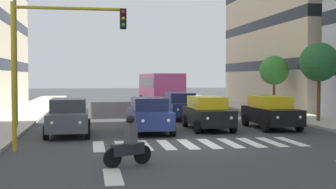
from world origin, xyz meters
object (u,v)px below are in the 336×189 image
object	(u,v)px
car_2	(149,115)
street_lamp_right	(23,36)
car_row2_0	(180,106)
car_1	(207,113)
car_3	(69,116)
bus_behind_traffic	(160,87)
street_tree_1	(319,62)
street_tree_2	(274,70)
traffic_light_gantry	(47,51)
motorcycle_with_rider	(129,145)
car_0	(271,112)

from	to	relation	value
car_2	street_lamp_right	xyz separation A→B (m)	(6.22, -2.21, 3.96)
car_row2_0	car_1	bearing A→B (deg)	92.94
car_3	bus_behind_traffic	size ratio (longest dim) A/B	0.42
bus_behind_traffic	street_tree_1	size ratio (longest dim) A/B	2.27
bus_behind_traffic	street_tree_2	distance (m)	10.38
traffic_light_gantry	street_tree_2	world-z (taller)	traffic_light_gantry
street_lamp_right	street_tree_1	xyz separation A→B (m)	(-16.73, -0.67, -1.24)
car_row2_0	motorcycle_with_rider	size ratio (longest dim) A/B	2.83
car_0	car_1	xyz separation A→B (m)	(3.42, -0.13, 0.00)
street_tree_1	street_tree_2	world-z (taller)	street_tree_1
car_3	street_tree_1	size ratio (longest dim) A/B	0.96
car_1	street_lamp_right	world-z (taller)	street_lamp_right
street_tree_1	street_tree_2	bearing A→B (deg)	-92.07
car_1	car_3	xyz separation A→B (m)	(7.01, 1.00, 0.00)
motorcycle_with_rider	street_tree_1	xyz separation A→B (m)	(-12.20, -11.00, 2.96)
street_lamp_right	motorcycle_with_rider	bearing A→B (deg)	113.70
car_0	street_tree_1	bearing A→B (deg)	-149.77
traffic_light_gantry	car_0	bearing A→B (deg)	-154.34
street_lamp_right	bus_behind_traffic	bearing A→B (deg)	-122.28
car_0	traffic_light_gantry	distance (m)	12.50
street_tree_1	street_lamp_right	bearing A→B (deg)	2.28
traffic_light_gantry	car_3	bearing A→B (deg)	-97.13
car_1	car_2	size ratio (longest dim) A/B	1.00
street_tree_1	car_3	bearing A→B (deg)	12.44
motorcycle_with_rider	car_row2_0	bearing A→B (deg)	-107.25
car_2	car_0	bearing A→B (deg)	-175.02
bus_behind_traffic	street_lamp_right	size ratio (longest dim) A/B	1.35
car_0	car_2	distance (m)	6.58
car_2	car_row2_0	bearing A→B (deg)	-113.72
car_2	traffic_light_gantry	xyz separation A→B (m)	(4.42, 4.70, 2.81)
traffic_light_gantry	street_lamp_right	size ratio (longest dim) A/B	0.70
street_tree_2	car_row2_0	bearing A→B (deg)	24.71
motorcycle_with_rider	car_2	bearing A→B (deg)	-101.75
car_3	street_tree_1	distance (m)	14.97
car_2	car_row2_0	world-z (taller)	same
car_0	street_tree_2	size ratio (longest dim) A/B	1.06
car_0	car_2	xyz separation A→B (m)	(6.56, 0.57, 0.00)
bus_behind_traffic	motorcycle_with_rider	distance (m)	25.65
car_3	street_tree_2	world-z (taller)	street_tree_2
car_1	street_tree_1	xyz separation A→B (m)	(-7.37, -2.17, 2.72)
car_row2_0	street_tree_1	distance (m)	8.89
car_3	motorcycle_with_rider	size ratio (longest dim) A/B	2.83
car_0	car_1	bearing A→B (deg)	-2.15
car_2	street_tree_2	size ratio (longest dim) A/B	1.06
traffic_light_gantry	street_lamp_right	world-z (taller)	street_lamp_right
street_lamp_right	car_0	bearing A→B (deg)	172.71
car_3	car_row2_0	world-z (taller)	same
street_tree_2	street_tree_1	bearing A→B (deg)	87.93
car_3	street_tree_2	bearing A→B (deg)	-144.56
street_tree_2	bus_behind_traffic	bearing A→B (deg)	-42.18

